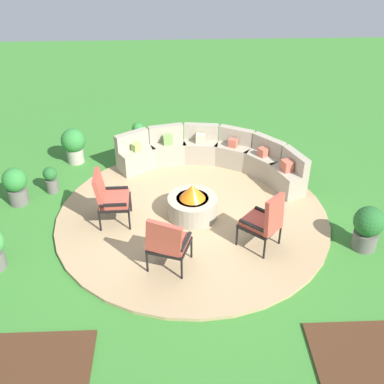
{
  "coord_description": "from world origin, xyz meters",
  "views": [
    {
      "loc": [
        -0.32,
        -7.28,
        5.37
      ],
      "look_at": [
        0.0,
        0.2,
        0.45
      ],
      "focal_mm": 44.66,
      "sensor_mm": 36.0,
      "label": 1
    }
  ],
  "objects_px": {
    "curved_stone_bench": "(214,156)",
    "potted_plant_0": "(138,132)",
    "lounge_chair_front_left": "(109,196)",
    "potted_plant_3": "(74,144)",
    "lounge_chair_back_left": "(265,221)",
    "potted_plant_1": "(51,179)",
    "lounge_chair_front_right": "(167,242)",
    "potted_plant_2": "(16,185)",
    "potted_plant_4": "(368,227)",
    "fire_pit": "(192,204)"
  },
  "relations": [
    {
      "from": "curved_stone_bench",
      "to": "potted_plant_0",
      "type": "xyz_separation_m",
      "value": [
        -1.7,
        1.42,
        -0.1
      ]
    },
    {
      "from": "lounge_chair_front_left",
      "to": "potted_plant_3",
      "type": "distance_m",
      "value": 2.58
    },
    {
      "from": "potted_plant_0",
      "to": "lounge_chair_back_left",
      "type": "bearing_deg",
      "value": -60.15
    },
    {
      "from": "lounge_chair_front_left",
      "to": "potted_plant_1",
      "type": "bearing_deg",
      "value": -132.44
    },
    {
      "from": "lounge_chair_front_right",
      "to": "potted_plant_3",
      "type": "xyz_separation_m",
      "value": [
        -2.08,
        3.68,
        -0.14
      ]
    },
    {
      "from": "potted_plant_3",
      "to": "curved_stone_bench",
      "type": "bearing_deg",
      "value": -10.52
    },
    {
      "from": "lounge_chair_front_left",
      "to": "potted_plant_3",
      "type": "xyz_separation_m",
      "value": [
        -1.04,
        2.36,
        -0.14
      ]
    },
    {
      "from": "curved_stone_bench",
      "to": "potted_plant_1",
      "type": "distance_m",
      "value": 3.42
    },
    {
      "from": "potted_plant_2",
      "to": "lounge_chair_back_left",
      "type": "bearing_deg",
      "value": -19.44
    },
    {
      "from": "lounge_chair_back_left",
      "to": "potted_plant_4",
      "type": "relative_size",
      "value": 1.33
    },
    {
      "from": "potted_plant_2",
      "to": "potted_plant_3",
      "type": "xyz_separation_m",
      "value": [
        0.86,
        1.6,
        0.04
      ]
    },
    {
      "from": "potted_plant_1",
      "to": "potted_plant_4",
      "type": "height_order",
      "value": "potted_plant_4"
    },
    {
      "from": "lounge_chair_front_right",
      "to": "potted_plant_2",
      "type": "distance_m",
      "value": 3.61
    },
    {
      "from": "curved_stone_bench",
      "to": "lounge_chair_front_left",
      "type": "xyz_separation_m",
      "value": [
        -2.04,
        -1.79,
        0.21
      ]
    },
    {
      "from": "lounge_chair_front_right",
      "to": "potted_plant_2",
      "type": "height_order",
      "value": "lounge_chair_front_right"
    },
    {
      "from": "potted_plant_3",
      "to": "lounge_chair_front_left",
      "type": "bearing_deg",
      "value": -66.23
    },
    {
      "from": "potted_plant_4",
      "to": "lounge_chair_back_left",
      "type": "bearing_deg",
      "value": 179.28
    },
    {
      "from": "potted_plant_1",
      "to": "potted_plant_2",
      "type": "xyz_separation_m",
      "value": [
        -0.58,
        -0.38,
        0.12
      ]
    },
    {
      "from": "lounge_chair_front_left",
      "to": "potted_plant_2",
      "type": "distance_m",
      "value": 2.05
    },
    {
      "from": "curved_stone_bench",
      "to": "potted_plant_1",
      "type": "height_order",
      "value": "curved_stone_bench"
    },
    {
      "from": "fire_pit",
      "to": "lounge_chair_front_right",
      "type": "bearing_deg",
      "value": -107.65
    },
    {
      "from": "fire_pit",
      "to": "potted_plant_4",
      "type": "distance_m",
      "value": 3.1
    },
    {
      "from": "potted_plant_3",
      "to": "lounge_chair_front_right",
      "type": "bearing_deg",
      "value": -60.51
    },
    {
      "from": "lounge_chair_front_left",
      "to": "lounge_chair_front_right",
      "type": "xyz_separation_m",
      "value": [
        1.05,
        -1.33,
        -0.0
      ]
    },
    {
      "from": "potted_plant_2",
      "to": "potted_plant_3",
      "type": "height_order",
      "value": "potted_plant_3"
    },
    {
      "from": "potted_plant_0",
      "to": "potted_plant_2",
      "type": "height_order",
      "value": "potted_plant_2"
    },
    {
      "from": "lounge_chair_front_right",
      "to": "potted_plant_0",
      "type": "xyz_separation_m",
      "value": [
        -0.71,
        4.54,
        -0.31
      ]
    },
    {
      "from": "potted_plant_1",
      "to": "potted_plant_4",
      "type": "bearing_deg",
      "value": -19.32
    },
    {
      "from": "lounge_chair_front_right",
      "to": "potted_plant_0",
      "type": "height_order",
      "value": "lounge_chair_front_right"
    },
    {
      "from": "lounge_chair_back_left",
      "to": "potted_plant_0",
      "type": "height_order",
      "value": "lounge_chair_back_left"
    },
    {
      "from": "curved_stone_bench",
      "to": "potted_plant_0",
      "type": "distance_m",
      "value": 2.22
    },
    {
      "from": "lounge_chair_front_left",
      "to": "potted_plant_1",
      "type": "height_order",
      "value": "lounge_chair_front_left"
    },
    {
      "from": "lounge_chair_front_left",
      "to": "potted_plant_2",
      "type": "height_order",
      "value": "lounge_chair_front_left"
    },
    {
      "from": "potted_plant_3",
      "to": "fire_pit",
      "type": "bearing_deg",
      "value": -41.48
    },
    {
      "from": "lounge_chair_back_left",
      "to": "fire_pit",
      "type": "bearing_deg",
      "value": 92.26
    },
    {
      "from": "fire_pit",
      "to": "potted_plant_2",
      "type": "distance_m",
      "value": 3.46
    },
    {
      "from": "curved_stone_bench",
      "to": "lounge_chair_front_right",
      "type": "xyz_separation_m",
      "value": [
        -0.99,
        -3.11,
        0.21
      ]
    },
    {
      "from": "lounge_chair_back_left",
      "to": "potted_plant_3",
      "type": "relative_size",
      "value": 1.34
    },
    {
      "from": "lounge_chair_front_right",
      "to": "potted_plant_4",
      "type": "height_order",
      "value": "lounge_chair_front_right"
    },
    {
      "from": "potted_plant_2",
      "to": "potted_plant_4",
      "type": "height_order",
      "value": "potted_plant_4"
    },
    {
      "from": "fire_pit",
      "to": "curved_stone_bench",
      "type": "height_order",
      "value": "curved_stone_bench"
    },
    {
      "from": "fire_pit",
      "to": "potted_plant_0",
      "type": "bearing_deg",
      "value": 110.63
    },
    {
      "from": "lounge_chair_front_left",
      "to": "potted_plant_0",
      "type": "xyz_separation_m",
      "value": [
        0.34,
        3.21,
        -0.31
      ]
    },
    {
      "from": "lounge_chair_front_left",
      "to": "lounge_chair_back_left",
      "type": "xyz_separation_m",
      "value": [
        2.67,
        -0.86,
        0.01
      ]
    },
    {
      "from": "potted_plant_1",
      "to": "potted_plant_2",
      "type": "relative_size",
      "value": 0.73
    },
    {
      "from": "potted_plant_1",
      "to": "potted_plant_0",
      "type": "bearing_deg",
      "value": 51.35
    },
    {
      "from": "fire_pit",
      "to": "lounge_chair_back_left",
      "type": "relative_size",
      "value": 0.86
    },
    {
      "from": "lounge_chair_back_left",
      "to": "potted_plant_2",
      "type": "xyz_separation_m",
      "value": [
        -4.57,
        1.61,
        -0.19
      ]
    },
    {
      "from": "fire_pit",
      "to": "lounge_chair_back_left",
      "type": "height_order",
      "value": "lounge_chair_back_left"
    },
    {
      "from": "fire_pit",
      "to": "potted_plant_4",
      "type": "bearing_deg",
      "value": -18.6
    }
  ]
}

